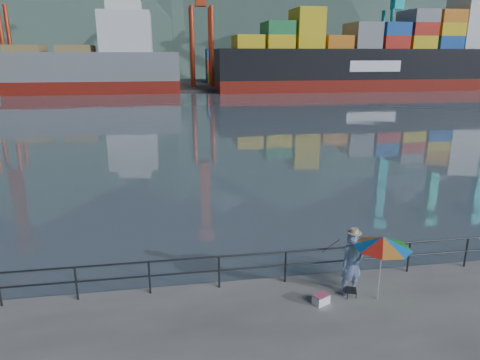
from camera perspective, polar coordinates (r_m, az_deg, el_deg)
name	(u,v)px	position (r m, az deg, el deg)	size (l,w,h in m)	color
harbor_water	(175,76)	(139.65, -8.64, 13.52)	(500.00, 280.00, 0.00)	slate
far_dock	(221,83)	(103.42, -2.58, 12.73)	(200.00, 40.00, 0.40)	#514F4C
guardrail	(253,269)	(12.93, 1.70, -11.75)	(22.00, 0.06, 1.03)	#2D3033
port_cranes	(323,8)	(99.65, 10.97, 21.54)	(116.00, 28.00, 38.40)	red
container_stacks	(317,68)	(109.97, 10.17, 14.43)	(58.00, 8.40, 7.80)	yellow
fisherman	(352,264)	(12.70, 14.69, -10.79)	(0.68, 0.45, 1.86)	#214891
beach_umbrella	(383,242)	(12.29, 18.52, -7.88)	(1.97, 1.97, 1.91)	white
folding_stool	(350,293)	(12.94, 14.45, -14.34)	(0.43, 0.43, 0.22)	black
cooler_bag	(321,299)	(12.44, 10.75, -15.38)	(0.43, 0.29, 0.25)	white
fishing_rod	(328,272)	(14.10, 11.71, -11.97)	(0.02, 0.02, 2.23)	black
bulk_carrier	(46,69)	(86.73, -24.49, 13.35)	(51.45, 8.91, 14.50)	maroon
container_ship	(372,58)	(91.02, 17.24, 15.23)	(58.24, 9.71, 18.10)	maroon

